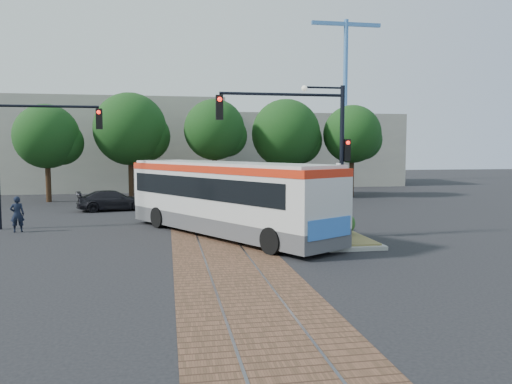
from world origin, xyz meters
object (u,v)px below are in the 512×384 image
traffic_island (335,230)px  parked_car (113,200)px  city_bus (225,195)px  officer (17,214)px  signal_pole_main (313,137)px  signal_pole_left (23,144)px

traffic_island → parked_car: bearing=131.6°
city_bus → officer: city_bus is taller
signal_pole_main → city_bus: bearing=156.8°
city_bus → officer: size_ratio=7.03×
city_bus → signal_pole_main: signal_pole_main is taller
city_bus → parked_car: (-5.58, 9.64, -1.13)m
city_bus → officer: bearing=134.6°
signal_pole_main → parked_car: signal_pole_main is taller
city_bus → signal_pole_main: bearing=-53.9°
traffic_island → signal_pole_left: signal_pole_left is taller
signal_pole_main → officer: size_ratio=3.76×
parked_car → traffic_island: bearing=-149.5°
city_bus → signal_pole_left: size_ratio=1.87×
signal_pole_main → traffic_island: bearing=-5.4°
traffic_island → officer: 13.85m
city_bus → traffic_island: bearing=-50.2°
officer → city_bus: bearing=152.8°
signal_pole_left → parked_car: size_ratio=1.45×
city_bus → traffic_island: size_ratio=2.16×
city_bus → parked_car: size_ratio=2.71×
traffic_island → signal_pole_main: 3.95m
city_bus → officer: 9.26m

